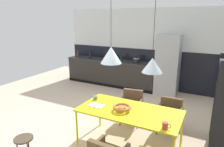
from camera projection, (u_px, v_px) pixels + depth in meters
ground_plane at (91, 134)px, 4.25m from camera, size 9.29×9.29×0.00m
back_wall_splashback_dark at (145, 68)px, 7.07m from camera, size 6.05×0.12×1.35m
back_wall_panel_upper at (147, 29)px, 6.72m from camera, size 6.05×0.12×1.35m
kitchen_counter at (110, 72)px, 7.36m from camera, size 3.37×0.63×0.92m
refrigerator_column at (168, 65)px, 6.32m from camera, size 0.70×0.60×1.90m
dining_table at (129, 112)px, 3.65m from camera, size 1.85×0.92×0.75m
armchair_facing_counter at (132, 102)px, 4.63m from camera, size 0.54×0.53×0.76m
armchair_by_stool at (170, 110)px, 4.24m from camera, size 0.50×0.48×0.72m
fruit_bowl at (122, 108)px, 3.61m from camera, size 0.33×0.33×0.09m
open_book at (97, 105)px, 3.83m from camera, size 0.28×0.19×0.02m
mug_white_ceramic at (165, 126)px, 3.01m from camera, size 0.14×0.09×0.11m
mug_short_terracotta at (95, 98)px, 4.10m from camera, size 0.12×0.08×0.08m
cooking_pot at (136, 61)px, 6.72m from camera, size 0.21×0.21×0.18m
bottle_vinegar_dark at (121, 58)px, 7.04m from camera, size 0.07×0.07×0.26m
bottle_oil_tall at (78, 55)px, 7.59m from camera, size 0.06×0.06×0.30m
bottle_spice_small at (90, 55)px, 7.46m from camera, size 0.07×0.07×0.30m
side_stool at (24, 140)px, 3.35m from camera, size 0.31×0.31×0.44m
open_shelf_unit at (223, 104)px, 3.57m from camera, size 0.30×0.82×1.73m
pendant_lamp_over_table_near at (111, 55)px, 3.54m from camera, size 0.38×0.38×1.06m
pendant_lamp_over_table_far at (152, 65)px, 3.27m from camera, size 0.34×0.34×1.15m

